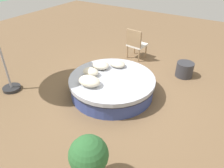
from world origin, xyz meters
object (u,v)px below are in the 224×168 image
round_bed (112,85)px  throw_pillow_2 (91,72)px  patio_chair (136,42)px  planter (89,160)px  throw_pillow_3 (89,81)px  throw_pillow_0 (117,64)px  side_table (185,70)px  throw_pillow_1 (101,65)px

round_bed → throw_pillow_2: size_ratio=5.13×
patio_chair → throw_pillow_2: bearing=-85.1°
throw_pillow_2 → planter: planter is taller
throw_pillow_2 → throw_pillow_3: 0.44m
throw_pillow_2 → round_bed: bearing=19.7°
patio_chair → throw_pillow_0: bearing=-74.4°
throw_pillow_2 → planter: bearing=-53.2°
throw_pillow_0 → side_table: size_ratio=0.93×
throw_pillow_2 → throw_pillow_3: bearing=-56.6°
patio_chair → planter: bearing=-64.8°
throw_pillow_3 → patio_chair: size_ratio=0.54×
throw_pillow_1 → round_bed: bearing=-25.6°
throw_pillow_3 → side_table: 2.81m
round_bed → throw_pillow_3: (-0.25, -0.54, 0.33)m
round_bed → throw_pillow_3: bearing=-115.1°
planter → side_table: bearing=86.5°
round_bed → throw_pillow_3: size_ratio=3.93×
round_bed → throw_pillow_2: (-0.50, -0.18, 0.31)m
planter → side_table: (0.24, 3.99, -0.33)m
planter → throw_pillow_2: bearing=126.8°
round_bed → throw_pillow_0: throw_pillow_0 is taller
throw_pillow_1 → throw_pillow_3: throw_pillow_3 is taller
throw_pillow_3 → throw_pillow_1: bearing=107.1°
throw_pillow_2 → patio_chair: 2.24m
round_bed → planter: planter is taller
round_bed → throw_pillow_1: 0.63m
throw_pillow_1 → throw_pillow_3: size_ratio=0.82×
throw_pillow_0 → side_table: (1.44, 1.26, -0.33)m
patio_chair → side_table: patio_chair is taller
patio_chair → planter: size_ratio=1.06×
throw_pillow_1 → patio_chair: bearing=88.0°
throw_pillow_0 → throw_pillow_3: bearing=-93.4°
side_table → patio_chair: bearing=171.5°
throw_pillow_0 → planter: bearing=-66.4°
throw_pillow_0 → patio_chair: patio_chair is taller
throw_pillow_0 → throw_pillow_3: size_ratio=0.83×
round_bed → side_table: round_bed is taller
throw_pillow_3 → planter: 2.07m
throw_pillow_0 → throw_pillow_3: (-0.06, -1.09, 0.03)m
throw_pillow_2 → side_table: bearing=48.7°
throw_pillow_0 → throw_pillow_2: (-0.31, -0.73, 0.02)m
planter → throw_pillow_0: bearing=113.6°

